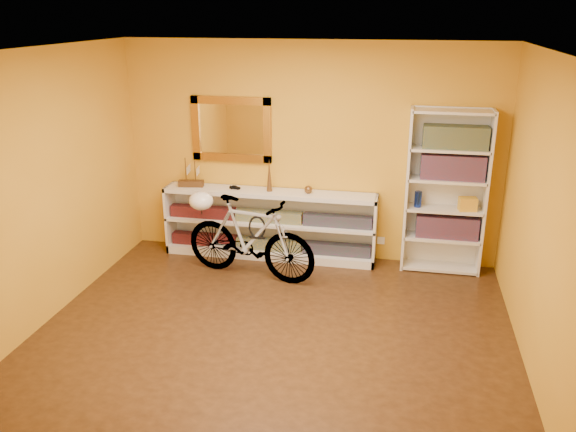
% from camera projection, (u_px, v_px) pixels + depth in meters
% --- Properties ---
extents(floor, '(4.50, 4.00, 0.01)m').
position_uv_depth(floor, '(274.00, 335.00, 5.58)').
color(floor, '#331D0E').
rests_on(floor, ground).
extents(ceiling, '(4.50, 4.00, 0.01)m').
position_uv_depth(ceiling, '(271.00, 50.00, 4.71)').
color(ceiling, silver).
rests_on(ceiling, ground).
extents(back_wall, '(4.50, 0.01, 2.60)m').
position_uv_depth(back_wall, '(310.00, 153.00, 7.00)').
color(back_wall, gold).
rests_on(back_wall, ground).
extents(left_wall, '(0.01, 4.00, 2.60)m').
position_uv_depth(left_wall, '(41.00, 190.00, 5.56)').
color(left_wall, gold).
rests_on(left_wall, ground).
extents(right_wall, '(0.01, 4.00, 2.60)m').
position_uv_depth(right_wall, '(545.00, 222.00, 4.73)').
color(right_wall, gold).
rests_on(right_wall, ground).
extents(gilt_mirror, '(0.98, 0.06, 0.78)m').
position_uv_depth(gilt_mirror, '(231.00, 129.00, 7.06)').
color(gilt_mirror, '#9B681C').
rests_on(gilt_mirror, back_wall).
extents(wall_socket, '(0.09, 0.02, 0.09)m').
position_uv_depth(wall_socket, '(381.00, 240.00, 7.16)').
color(wall_socket, silver).
rests_on(wall_socket, back_wall).
extents(console_unit, '(2.60, 0.35, 0.85)m').
position_uv_depth(console_unit, '(269.00, 224.00, 7.20)').
color(console_unit, silver).
rests_on(console_unit, floor).
extents(cd_row_lower, '(2.50, 0.13, 0.14)m').
position_uv_depth(cd_row_lower, '(269.00, 244.00, 7.27)').
color(cd_row_lower, black).
rests_on(cd_row_lower, console_unit).
extents(cd_row_upper, '(2.50, 0.13, 0.14)m').
position_uv_depth(cd_row_upper, '(269.00, 216.00, 7.15)').
color(cd_row_upper, navy).
rests_on(cd_row_upper, console_unit).
extents(model_ship, '(0.32, 0.16, 0.36)m').
position_uv_depth(model_ship, '(190.00, 172.00, 7.18)').
color(model_ship, '#3D2511').
rests_on(model_ship, console_unit).
extents(toy_car, '(0.00, 0.01, 0.00)m').
position_uv_depth(toy_car, '(235.00, 189.00, 7.14)').
color(toy_car, black).
rests_on(toy_car, console_unit).
extents(bronze_ornament, '(0.07, 0.07, 0.39)m').
position_uv_depth(bronze_ornament, '(269.00, 175.00, 6.99)').
color(bronze_ornament, brown).
rests_on(bronze_ornament, console_unit).
extents(decorative_orb, '(0.10, 0.10, 0.10)m').
position_uv_depth(decorative_orb, '(308.00, 190.00, 6.95)').
color(decorative_orb, brown).
rests_on(decorative_orb, console_unit).
extents(bookcase, '(0.90, 0.30, 1.90)m').
position_uv_depth(bookcase, '(446.00, 192.00, 6.67)').
color(bookcase, silver).
rests_on(bookcase, floor).
extents(book_row_a, '(0.70, 0.22, 0.26)m').
position_uv_depth(book_row_a, '(447.00, 226.00, 6.79)').
color(book_row_a, maroon).
rests_on(book_row_a, bookcase).
extents(book_row_b, '(0.70, 0.22, 0.28)m').
position_uv_depth(book_row_b, '(453.00, 167.00, 6.56)').
color(book_row_b, maroon).
rests_on(book_row_b, bookcase).
extents(book_row_c, '(0.70, 0.22, 0.25)m').
position_uv_depth(book_row_c, '(455.00, 137.00, 6.44)').
color(book_row_c, navy).
rests_on(book_row_c, bookcase).
extents(travel_mug, '(0.08, 0.08, 0.18)m').
position_uv_depth(travel_mug, '(418.00, 199.00, 6.74)').
color(travel_mug, navy).
rests_on(travel_mug, bookcase).
extents(red_tin, '(0.14, 0.14, 0.17)m').
position_uv_depth(red_tin, '(432.00, 139.00, 6.53)').
color(red_tin, maroon).
rests_on(red_tin, bookcase).
extents(yellow_bag, '(0.21, 0.16, 0.15)m').
position_uv_depth(yellow_bag, '(468.00, 204.00, 6.62)').
color(yellow_bag, gold).
rests_on(yellow_bag, bookcase).
extents(bicycle, '(0.74, 1.67, 0.95)m').
position_uv_depth(bicycle, '(250.00, 238.00, 6.64)').
color(bicycle, silver).
rests_on(bicycle, floor).
extents(helmet, '(0.28, 0.27, 0.21)m').
position_uv_depth(helmet, '(201.00, 201.00, 6.74)').
color(helmet, white).
rests_on(helmet, bicycle).
extents(u_lock, '(0.20, 0.02, 0.20)m').
position_uv_depth(u_lock, '(257.00, 227.00, 6.55)').
color(u_lock, black).
rests_on(u_lock, bicycle).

